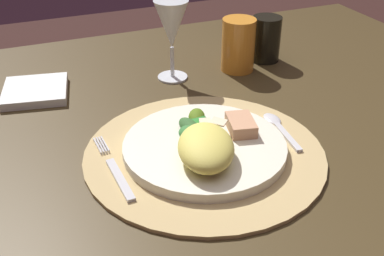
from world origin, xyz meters
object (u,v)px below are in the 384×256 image
object	(u,v)px
fork	(115,170)
napkin	(35,91)
dining_table	(177,186)
amber_tumbler	(238,45)
spoon	(277,125)
dinner_plate	(204,147)
dark_tumbler	(266,39)
wine_glass	(171,27)

from	to	relation	value
fork	napkin	size ratio (longest dim) A/B	1.43
dining_table	amber_tumbler	xyz separation A→B (m)	(0.20, 0.16, 0.19)
dining_table	spoon	distance (m)	0.22
amber_tumbler	dining_table	bearing A→B (deg)	-140.86
fork	amber_tumbler	size ratio (longest dim) A/B	1.55
dining_table	dinner_plate	xyz separation A→B (m)	(0.01, -0.10, 0.15)
amber_tumbler	dark_tumbler	world-z (taller)	amber_tumbler
fork	napkin	world-z (taller)	napkin
amber_tumbler	dark_tumbler	bearing A→B (deg)	16.13
wine_glass	dark_tumbler	size ratio (longest dim) A/B	1.64
spoon	wine_glass	size ratio (longest dim) A/B	0.77
amber_tumbler	dinner_plate	bearing A→B (deg)	-125.82
dining_table	dark_tumbler	xyz separation A→B (m)	(0.28, 0.19, 0.18)
dark_tumbler	napkin	bearing A→B (deg)	177.82
dinner_plate	wine_glass	size ratio (longest dim) A/B	1.57
napkin	wine_glass	distance (m)	0.29
spoon	dark_tumbler	bearing A→B (deg)	64.13
dining_table	amber_tumbler	bearing A→B (deg)	39.14
napkin	dark_tumbler	bearing A→B (deg)	-2.18
napkin	amber_tumbler	xyz separation A→B (m)	(0.41, -0.04, 0.05)
dinner_plate	dark_tumbler	distance (m)	0.40
dining_table	napkin	xyz separation A→B (m)	(-0.21, 0.21, 0.14)
dark_tumbler	dinner_plate	bearing A→B (deg)	-133.16
dining_table	dinner_plate	distance (m)	0.18
dining_table	dark_tumbler	distance (m)	0.38
dining_table	wine_glass	distance (m)	0.31
dinner_plate	napkin	xyz separation A→B (m)	(-0.22, 0.31, -0.01)
dinner_plate	amber_tumbler	distance (m)	0.33
dining_table	napkin	distance (m)	0.32
dinner_plate	wine_glass	world-z (taller)	wine_glass
dining_table	amber_tumbler	world-z (taller)	amber_tumbler
spoon	amber_tumbler	world-z (taller)	amber_tumbler
fork	dark_tumbler	world-z (taller)	dark_tumbler
fork	napkin	bearing A→B (deg)	103.83
spoon	amber_tumbler	size ratio (longest dim) A/B	1.12
napkin	wine_glass	world-z (taller)	wine_glass
dinner_plate	fork	xyz separation A→B (m)	(-0.14, 0.00, -0.01)
dinner_plate	spoon	distance (m)	0.14
spoon	dark_tumbler	world-z (taller)	dark_tumbler
wine_glass	amber_tumbler	bearing A→B (deg)	-4.82
dinner_plate	fork	world-z (taller)	dinner_plate
dark_tumbler	fork	bearing A→B (deg)	-145.09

